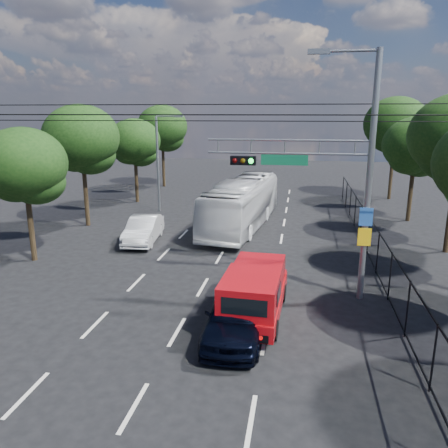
% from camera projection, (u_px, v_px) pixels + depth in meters
% --- Properties ---
extents(ground, '(120.00, 120.00, 0.00)m').
position_uv_depth(ground, '(134.00, 407.00, 11.11)').
color(ground, black).
rests_on(ground, ground).
extents(lane_markings, '(6.12, 38.00, 0.01)m').
position_uv_depth(lane_markings, '(226.00, 246.00, 24.46)').
color(lane_markings, beige).
rests_on(lane_markings, ground).
extents(signal_mast, '(6.43, 0.39, 9.50)m').
position_uv_depth(signal_mast, '(337.00, 168.00, 16.54)').
color(signal_mast, slate).
rests_on(signal_mast, ground).
extents(streetlight_left, '(2.09, 0.22, 7.08)m').
position_uv_depth(streetlight_left, '(160.00, 159.00, 32.17)').
color(streetlight_left, slate).
rests_on(streetlight_left, ground).
extents(utility_wires, '(22.00, 5.04, 0.74)m').
position_uv_depth(utility_wires, '(205.00, 113.00, 17.73)').
color(utility_wires, black).
rests_on(utility_wires, ground).
extents(fence_right, '(0.06, 34.03, 2.00)m').
position_uv_depth(fence_right, '(374.00, 245.00, 21.20)').
color(fence_right, black).
rests_on(fence_right, ground).
extents(tree_right_d, '(4.32, 4.32, 7.02)m').
position_uv_depth(tree_right_d, '(415.00, 150.00, 29.00)').
color(tree_right_d, black).
rests_on(tree_right_d, ground).
extents(tree_right_e, '(5.28, 5.28, 8.58)m').
position_uv_depth(tree_right_e, '(396.00, 129.00, 36.33)').
color(tree_right_e, black).
rests_on(tree_right_e, ground).
extents(tree_left_b, '(4.08, 4.08, 6.63)m').
position_uv_depth(tree_left_b, '(25.00, 170.00, 21.06)').
color(tree_left_b, black).
rests_on(tree_left_b, ground).
extents(tree_left_c, '(4.80, 4.80, 7.80)m').
position_uv_depth(tree_left_c, '(82.00, 143.00, 27.64)').
color(tree_left_c, black).
rests_on(tree_left_c, ground).
extents(tree_left_d, '(4.20, 4.20, 6.83)m').
position_uv_depth(tree_left_d, '(135.00, 145.00, 35.37)').
color(tree_left_d, black).
rests_on(tree_left_d, ground).
extents(tree_left_e, '(4.92, 4.92, 7.99)m').
position_uv_depth(tree_left_e, '(163.00, 131.00, 42.84)').
color(tree_left_e, black).
rests_on(tree_left_e, ground).
extents(red_pickup, '(2.14, 5.33, 1.95)m').
position_uv_depth(red_pickup, '(255.00, 291.00, 15.72)').
color(red_pickup, black).
rests_on(red_pickup, ground).
extents(navy_hatchback, '(1.94, 4.65, 1.57)m').
position_uv_depth(navy_hatchback, '(235.00, 314.00, 14.51)').
color(navy_hatchback, black).
rests_on(navy_hatchback, ground).
extents(white_bus, '(3.89, 11.42, 3.12)m').
position_uv_depth(white_bus, '(242.00, 204.00, 28.11)').
color(white_bus, silver).
rests_on(white_bus, ground).
extents(white_van, '(2.05, 4.61, 1.47)m').
position_uv_depth(white_van, '(143.00, 230.00, 25.09)').
color(white_van, silver).
rests_on(white_van, ground).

